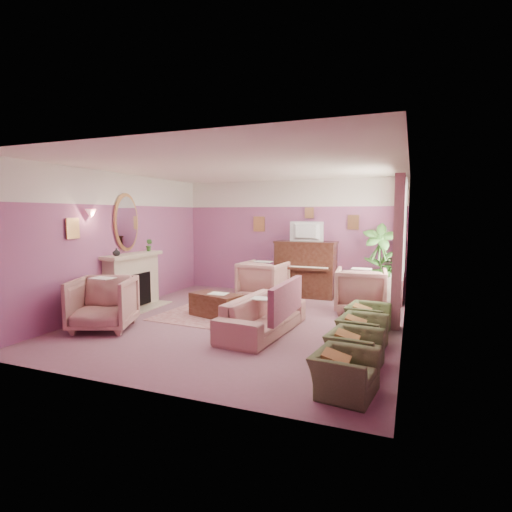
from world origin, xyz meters
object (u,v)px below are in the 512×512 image
(side_table, at_px, (387,288))
(sofa, at_px, (263,309))
(piano, at_px, (306,270))
(olive_chair_d, at_px, (368,314))
(television, at_px, (306,230))
(floral_armchair_right, at_px, (361,288))
(coffee_table, at_px, (216,305))
(floral_armchair_front, at_px, (103,301))
(olive_chair_b, at_px, (355,344))
(floral_armchair_left, at_px, (263,279))
(olive_chair_c, at_px, (362,327))
(olive_chair_a, at_px, (344,366))

(side_table, bearing_deg, sofa, -120.07)
(piano, distance_m, olive_chair_d, 3.04)
(television, xyz_separation_m, sofa, (0.08, -3.09, -1.19))
(floral_armchair_right, height_order, side_table, floral_armchair_right)
(coffee_table, distance_m, sofa, 1.38)
(floral_armchair_front, bearing_deg, coffee_table, 46.25)
(olive_chair_b, bearing_deg, floral_armchair_left, 126.50)
(sofa, bearing_deg, floral_armchair_left, 110.21)
(sofa, relative_size, olive_chair_c, 2.78)
(sofa, relative_size, floral_armchair_front, 2.02)
(olive_chair_c, height_order, side_table, side_table)
(olive_chair_d, relative_size, side_table, 1.04)
(piano, xyz_separation_m, television, (0.00, -0.05, 0.95))
(piano, bearing_deg, floral_armchair_right, -39.37)
(floral_armchair_front, xyz_separation_m, side_table, (4.39, 3.90, -0.15))
(floral_armchair_front, xyz_separation_m, olive_chair_a, (4.23, -0.99, -0.19))
(coffee_table, distance_m, side_table, 3.85)
(piano, xyz_separation_m, floral_armchair_front, (-2.53, -3.96, -0.15))
(floral_armchair_right, bearing_deg, olive_chair_c, -82.74)
(floral_armchair_left, relative_size, floral_armchair_right, 1.00)
(coffee_table, distance_m, olive_chair_b, 3.27)
(coffee_table, xyz_separation_m, side_table, (2.98, 2.43, 0.12))
(olive_chair_d, xyz_separation_m, side_table, (0.16, 2.43, 0.04))
(floral_armchair_left, height_order, olive_chair_d, floral_armchair_left)
(olive_chair_c, xyz_separation_m, olive_chair_d, (0.00, 0.82, 0.00))
(floral_armchair_front, relative_size, olive_chair_c, 1.38)
(olive_chair_b, xyz_separation_m, side_table, (0.16, 4.07, 0.04))
(coffee_table, distance_m, floral_armchair_right, 2.89)
(television, relative_size, floral_armchair_right, 0.80)
(piano, relative_size, coffee_table, 1.40)
(sofa, xyz_separation_m, side_table, (1.78, 3.08, -0.06))
(coffee_table, xyz_separation_m, olive_chair_d, (2.83, 0.00, 0.09))
(sofa, height_order, floral_armchair_left, floral_armchair_left)
(olive_chair_d, bearing_deg, coffee_table, -180.00)
(olive_chair_c, distance_m, olive_chair_d, 0.82)
(floral_armchair_front, distance_m, olive_chair_d, 4.48)
(piano, xyz_separation_m, olive_chair_a, (1.70, -4.95, -0.34))
(sofa, distance_m, floral_armchair_front, 2.73)
(side_table, bearing_deg, piano, 178.12)
(sofa, distance_m, side_table, 3.56)
(piano, bearing_deg, coffee_table, -114.29)
(olive_chair_a, bearing_deg, floral_armchair_right, 94.13)
(television, distance_m, coffee_table, 3.02)
(piano, relative_size, sofa, 0.69)
(sofa, relative_size, side_table, 2.89)
(coffee_table, relative_size, floral_armchair_right, 1.00)
(television, xyz_separation_m, coffee_table, (-1.13, -2.44, -1.38))
(sofa, distance_m, floral_armchair_left, 2.55)
(floral_armchair_left, bearing_deg, piano, 43.04)
(olive_chair_a, bearing_deg, olive_chair_c, 90.00)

